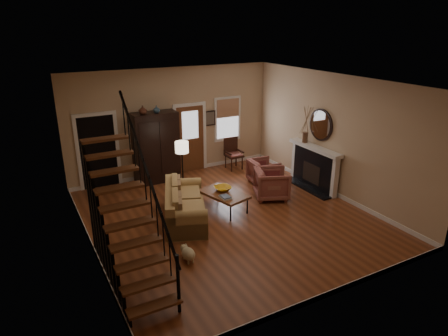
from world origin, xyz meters
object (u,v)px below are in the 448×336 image
coffee_table (224,201)px  sofa (185,204)px  floor_lamp (183,169)px  armoire (156,147)px  armchair_right (263,172)px  armchair_left (272,184)px  side_chair (234,154)px

coffee_table → sofa: bearing=179.8°
floor_lamp → armoire: bearing=99.3°
armchair_right → floor_lamp: size_ratio=0.51×
armoire → sofa: armoire is taller
armoire → armchair_left: 3.60m
coffee_table → floor_lamp: (-0.56, 1.31, 0.54)m
sofa → side_chair: bearing=63.1°
coffee_table → armoire: bearing=106.1°
floor_lamp → armchair_left: bearing=-31.1°
armoire → armchair_right: (2.71, -1.69, -0.69)m
sofa → side_chair: (2.81, 2.54, 0.11)m
armoire → coffee_table: size_ratio=1.67×
armoire → side_chair: armoire is taller
side_chair → floor_lamp: bearing=-151.9°
coffee_table → armchair_right: armchair_right is taller
armchair_left → side_chair: (0.24, 2.49, 0.10)m
side_chair → armoire: bearing=175.5°
armchair_right → coffee_table: bearing=124.0°
armchair_left → sofa: bearing=114.6°
sofa → floor_lamp: floor_lamp is taller
armchair_right → floor_lamp: floor_lamp is taller
coffee_table → floor_lamp: floor_lamp is taller
armchair_left → floor_lamp: size_ratio=0.57×
armoire → sofa: (-0.26, -2.74, -0.65)m
coffee_table → side_chair: (1.75, 2.55, 0.27)m
side_chair → sofa: bearing=-137.9°
armchair_right → side_chair: 1.51m
armchair_left → armchair_right: 1.07m
coffee_table → floor_lamp: size_ratio=0.80×
floor_lamp → coffee_table: bearing=-66.9°
armoire → armchair_right: size_ratio=2.64×
armoire → sofa: 2.83m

